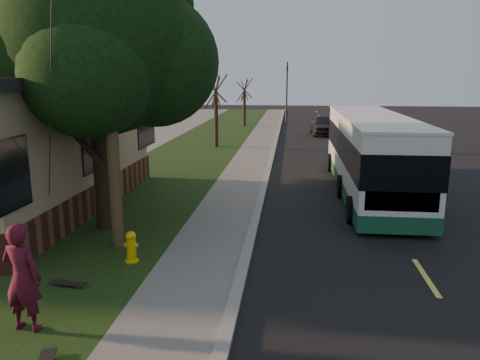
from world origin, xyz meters
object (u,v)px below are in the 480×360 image
at_px(skateboard_spare, 68,283).
at_px(distant_car, 323,125).
at_px(fire_hydrant, 131,247).
at_px(bare_tree_far, 244,103).
at_px(traffic_signal, 287,88).
at_px(bare_tree_near, 216,112).
at_px(skateboarder, 22,277).
at_px(utility_pole, 107,61).
at_px(transit_bus, 370,152).
at_px(leafy_tree, 99,42).

distance_m(skateboard_spare, distant_car, 27.50).
height_order(fire_hydrant, skateboard_spare, fire_hydrant).
height_order(fire_hydrant, distant_car, distant_car).
xyz_separation_m(bare_tree_far, traffic_signal, (3.50, 4.00, 1.16)).
relative_size(bare_tree_near, skateboarder, 2.28).
height_order(utility_pole, bare_tree_far, utility_pole).
distance_m(transit_bus, skateboard_spare, 11.79).
distance_m(traffic_signal, skateboarder, 37.33).
bearing_deg(bare_tree_near, bare_tree_far, 87.61).
distance_m(utility_pole, skateboarder, 5.43).
relative_size(fire_hydrant, skateboarder, 0.39).
bearing_deg(traffic_signal, bare_tree_near, -104.04).
bearing_deg(bare_tree_near, transit_bus, -54.27).
height_order(traffic_signal, transit_bus, traffic_signal).
height_order(fire_hydrant, bare_tree_near, bare_tree_near).
height_order(bare_tree_far, transit_bus, bare_tree_far).
bearing_deg(traffic_signal, leafy_tree, -98.47).
bearing_deg(skateboarder, distant_car, -97.28).
bearing_deg(distant_car, leafy_tree, -111.43).
height_order(skateboarder, distant_car, skateboarder).
bearing_deg(skateboarder, bare_tree_far, -84.54).
height_order(bare_tree_near, transit_bus, bare_tree_near).
distance_m(utility_pole, bare_tree_far, 29.13).
bearing_deg(skateboard_spare, fire_hydrant, 57.51).
bearing_deg(utility_pole, bare_tree_far, 89.40).
bearing_deg(fire_hydrant, skateboard_spare, -122.49).
relative_size(transit_bus, distant_car, 2.46).
bearing_deg(skateboard_spare, distant_car, 75.58).
distance_m(fire_hydrant, leafy_tree, 5.65).
distance_m(utility_pole, skateboard_spare, 5.10).
bearing_deg(fire_hydrant, traffic_signal, 84.79).
xyz_separation_m(leafy_tree, bare_tree_far, (1.17, 27.35, -3.16)).
relative_size(skateboard_spare, distant_car, 0.19).
relative_size(leafy_tree, distant_car, 1.80).
bearing_deg(utility_pole, transit_bus, 42.60).
distance_m(leafy_tree, transit_bus, 10.20).
bearing_deg(transit_bus, bare_tree_near, 125.73).
distance_m(leafy_tree, traffic_signal, 31.76).
relative_size(bare_tree_near, transit_bus, 0.40).
xyz_separation_m(fire_hydrant, traffic_signal, (3.10, 34.00, 2.73)).
height_order(leafy_tree, bare_tree_far, leafy_tree).
relative_size(traffic_signal, distant_car, 1.27).
xyz_separation_m(utility_pole, transit_bus, (7.25, 6.66, -3.09)).
bearing_deg(bare_tree_far, fire_hydrant, -89.24).
height_order(bare_tree_far, distant_car, bare_tree_far).
height_order(fire_hydrant, traffic_signal, traffic_signal).
bearing_deg(traffic_signal, bare_tree_far, -131.19).
height_order(fire_hydrant, bare_tree_far, bare_tree_far).
bearing_deg(leafy_tree, distant_car, 71.56).
xyz_separation_m(leafy_tree, transit_bus, (8.11, 5.01, -3.63)).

